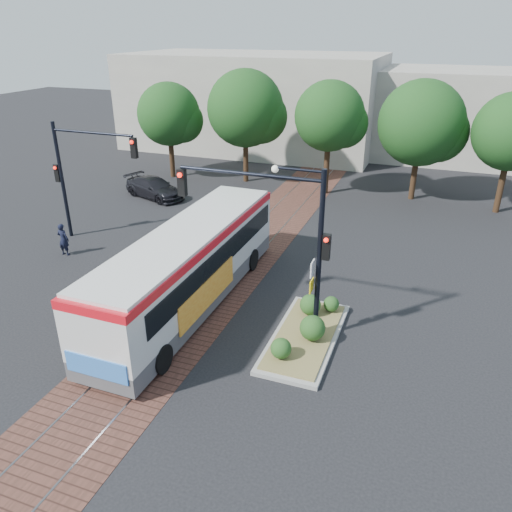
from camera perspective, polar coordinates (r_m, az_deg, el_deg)
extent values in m
plane|color=black|center=(20.50, -6.72, -5.27)|extent=(120.00, 120.00, 0.00)
cube|color=brown|center=(23.69, -2.39, -0.72)|extent=(3.60, 40.00, 0.01)
cube|color=slate|center=(23.96, -4.05, -0.43)|extent=(0.06, 40.00, 0.01)
cube|color=slate|center=(23.43, -0.70, -0.98)|extent=(0.06, 40.00, 0.01)
cylinder|color=#382314|center=(37.64, -9.59, 11.05)|extent=(0.36, 0.36, 2.86)
sphere|color=#133E17|center=(37.04, -9.94, 15.67)|extent=(4.40, 4.40, 4.40)
cylinder|color=#382314|center=(35.97, -1.18, 10.96)|extent=(0.36, 0.36, 3.12)
sphere|color=#133E17|center=(35.29, -1.23, 16.50)|extent=(5.20, 5.20, 5.20)
cylinder|color=#382314|center=(33.49, 8.04, 9.90)|extent=(0.36, 0.36, 3.39)
sphere|color=#133E17|center=(32.79, 8.40, 15.54)|extent=(4.40, 4.40, 4.40)
cylinder|color=#382314|center=(33.64, 17.58, 8.58)|extent=(0.36, 0.36, 2.86)
sphere|color=#133E17|center=(32.92, 18.35, 14.22)|extent=(5.20, 5.20, 5.20)
cylinder|color=#382314|center=(33.01, 26.18, 7.11)|extent=(0.36, 0.36, 3.12)
cube|color=#ADA899|center=(47.03, -0.11, 17.31)|extent=(22.00, 12.00, 8.00)
cube|color=#ADA899|center=(46.27, 25.56, 14.23)|extent=(18.00, 10.00, 7.00)
cube|color=#4B4B4D|center=(20.21, -7.46, -4.02)|extent=(2.55, 11.86, 0.69)
cube|color=silver|center=(19.62, -7.66, -0.74)|extent=(2.57, 11.86, 1.87)
cube|color=black|center=(19.73, -7.31, 0.38)|extent=(2.62, 10.67, 0.89)
cube|color=red|center=(19.18, -7.84, 2.18)|extent=(2.61, 11.86, 0.30)
cube|color=silver|center=(19.10, -7.88, 2.73)|extent=(2.49, 11.46, 0.14)
cube|color=black|center=(15.28, -18.00, -8.17)|extent=(1.58, 0.13, 0.89)
cube|color=blue|center=(15.84, -17.80, -12.07)|extent=(2.17, 0.07, 0.69)
cube|color=orange|center=(18.58, -5.48, -4.24)|extent=(0.09, 4.44, 1.09)
cylinder|color=black|center=(17.81, -17.18, -9.58)|extent=(0.35, 0.99, 0.99)
cylinder|color=black|center=(16.67, -10.83, -11.43)|extent=(0.35, 0.99, 0.99)
cylinder|color=black|center=(23.67, -5.67, 0.45)|extent=(0.35, 0.99, 0.99)
cylinder|color=black|center=(22.82, -0.55, -0.39)|extent=(0.35, 0.99, 0.99)
cube|color=gray|center=(18.19, 5.62, -9.23)|extent=(2.20, 5.20, 0.15)
cube|color=olive|center=(18.12, 5.64, -8.93)|extent=(1.90, 4.80, 0.08)
sphere|color=#1E4719|center=(16.72, 2.87, -10.46)|extent=(0.70, 0.70, 0.70)
sphere|color=#1E4719|center=(17.63, 6.48, -8.13)|extent=(0.90, 0.90, 0.90)
sphere|color=#1E4719|center=(19.08, 6.23, -5.51)|extent=(0.80, 0.80, 0.80)
sphere|color=#1E4719|center=(19.43, 8.60, -5.40)|extent=(0.60, 0.60, 0.60)
cylinder|color=black|center=(16.75, 7.24, -0.13)|extent=(0.18, 0.18, 6.00)
cylinder|color=black|center=(16.53, -0.82, 9.36)|extent=(5.00, 0.12, 0.12)
cube|color=black|center=(17.71, -8.45, 8.31)|extent=(0.28, 0.22, 0.95)
sphere|color=#FF190C|center=(17.51, -8.73, 9.12)|extent=(0.18, 0.18, 0.18)
cube|color=black|center=(16.54, 8.05, 1.02)|extent=(0.26, 0.20, 0.90)
sphere|color=#FF190C|center=(16.31, 8.01, 1.81)|extent=(0.16, 0.16, 0.16)
cube|color=white|center=(16.85, 6.47, -1.43)|extent=(0.04, 0.45, 0.55)
cube|color=yellow|center=(17.15, 6.37, -3.38)|extent=(0.04, 0.45, 0.45)
cylinder|color=black|center=(15.94, 4.97, 9.79)|extent=(1.60, 0.08, 0.08)
sphere|color=silver|center=(16.17, 2.20, 9.91)|extent=(0.24, 0.24, 0.24)
cylinder|color=black|center=(27.54, -21.26, 7.98)|extent=(0.18, 0.18, 6.00)
cylinder|color=black|center=(25.53, -18.24, 13.24)|extent=(4.50, 0.12, 0.12)
cube|color=black|center=(24.33, -13.78, 11.90)|extent=(0.28, 0.22, 0.95)
sphere|color=#FF190C|center=(24.15, -14.04, 12.51)|extent=(0.18, 0.18, 0.18)
cube|color=black|center=(27.58, -21.74, 8.79)|extent=(0.26, 0.20, 0.90)
sphere|color=#FF190C|center=(27.41, -22.01, 9.31)|extent=(0.16, 0.16, 0.16)
imported|color=black|center=(25.89, -21.17, 1.78)|extent=(0.59, 0.40, 1.61)
imported|color=black|center=(33.27, -11.53, 7.66)|extent=(4.81, 3.21, 1.29)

